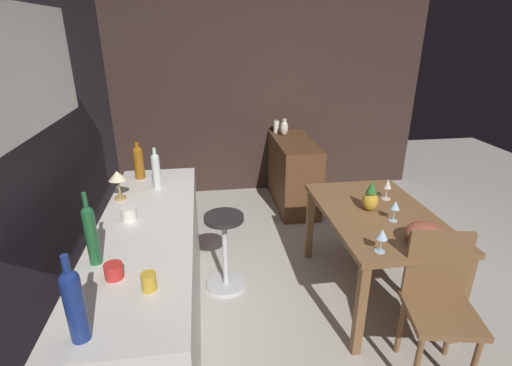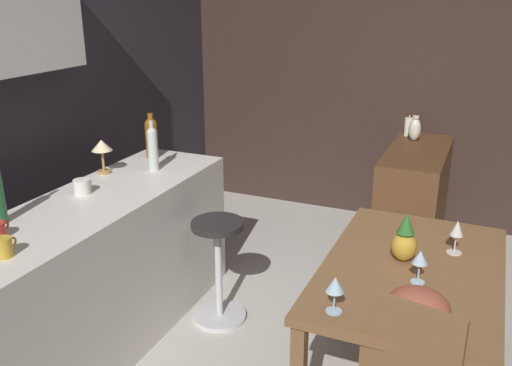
# 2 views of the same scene
# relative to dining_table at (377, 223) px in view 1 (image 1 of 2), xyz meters

# --- Properties ---
(ground_plane) EXTENTS (9.00, 9.00, 0.00)m
(ground_plane) POSITION_rel_dining_table_xyz_m (-0.14, 0.35, -0.65)
(ground_plane) COLOR #B7B2A8
(wall_kitchen_back) EXTENTS (5.20, 0.33, 2.60)m
(wall_kitchen_back) POSITION_rel_dining_table_xyz_m (-0.20, 2.43, 0.76)
(wall_kitchen_back) COLOR #38333D
(wall_kitchen_back) RESTS_ON ground_plane
(wall_side_right) EXTENTS (0.10, 4.40, 2.60)m
(wall_side_right) POSITION_rel_dining_table_xyz_m (2.41, 0.65, 0.65)
(wall_side_right) COLOR #33231E
(wall_side_right) RESTS_ON ground_plane
(dining_table) EXTENTS (1.29, 0.81, 0.74)m
(dining_table) POSITION_rel_dining_table_xyz_m (0.00, 0.00, 0.00)
(dining_table) COLOR brown
(dining_table) RESTS_ON ground_plane
(kitchen_counter) EXTENTS (2.10, 0.60, 0.90)m
(kitchen_counter) POSITION_rel_dining_table_xyz_m (-0.27, 1.69, -0.20)
(kitchen_counter) COLOR silver
(kitchen_counter) RESTS_ON ground_plane
(sideboard_cabinet) EXTENTS (1.10, 0.44, 0.82)m
(sideboard_cabinet) POSITION_rel_dining_table_xyz_m (1.80, 0.23, -0.24)
(sideboard_cabinet) COLOR #56351E
(sideboard_cabinet) RESTS_ON ground_plane
(chair_near_window) EXTENTS (0.47, 0.47, 0.93)m
(chair_near_window) POSITION_rel_dining_table_xyz_m (-0.75, -0.06, -0.14)
(chair_near_window) COLOR brown
(chair_near_window) RESTS_ON ground_plane
(bar_stool) EXTENTS (0.34, 0.34, 0.67)m
(bar_stool) POSITION_rel_dining_table_xyz_m (0.26, 1.17, -0.29)
(bar_stool) COLOR #262323
(bar_stool) RESTS_ON ground_plane
(wine_glass_left) EXTENTS (0.07, 0.07, 0.16)m
(wine_glass_left) POSITION_rel_dining_table_xyz_m (-0.14, -0.04, 0.21)
(wine_glass_left) COLOR silver
(wine_glass_left) RESTS_ON dining_table
(wine_glass_right) EXTENTS (0.08, 0.08, 0.17)m
(wine_glass_right) POSITION_rel_dining_table_xyz_m (0.24, -0.17, 0.22)
(wine_glass_right) COLOR silver
(wine_glass_right) RESTS_ON dining_table
(wine_glass_center) EXTENTS (0.08, 0.08, 0.16)m
(wine_glass_center) POSITION_rel_dining_table_xyz_m (-0.52, 0.24, 0.21)
(wine_glass_center) COLOR silver
(wine_glass_center) RESTS_ON dining_table
(pineapple_centerpiece) EXTENTS (0.12, 0.12, 0.24)m
(pineapple_centerpiece) POSITION_rel_dining_table_xyz_m (0.06, 0.05, 0.19)
(pineapple_centerpiece) COLOR gold
(pineapple_centerpiece) RESTS_ON dining_table
(fruit_bowl) EXTENTS (0.25, 0.25, 0.14)m
(fruit_bowl) POSITION_rel_dining_table_xyz_m (-0.47, -0.08, 0.16)
(fruit_bowl) COLOR #9E4C38
(fruit_bowl) RESTS_ON dining_table
(wine_bottle_amber) EXTENTS (0.08, 0.08, 0.31)m
(wine_bottle_amber) POSITION_rel_dining_table_xyz_m (0.59, 1.84, 0.40)
(wine_bottle_amber) COLOR #8C5114
(wine_bottle_amber) RESTS_ON kitchen_counter
(wine_bottle_clear) EXTENTS (0.06, 0.06, 0.32)m
(wine_bottle_clear) POSITION_rel_dining_table_xyz_m (0.36, 1.67, 0.40)
(wine_bottle_clear) COLOR silver
(wine_bottle_clear) RESTS_ON kitchen_counter
(wine_bottle_green) EXTENTS (0.06, 0.06, 0.40)m
(wine_bottle_green) POSITION_rel_dining_table_xyz_m (-0.65, 1.90, 0.43)
(wine_bottle_green) COLOR #1E592D
(wine_bottle_green) RESTS_ON kitchen_counter
(wine_bottle_cobalt) EXTENTS (0.08, 0.08, 0.39)m
(wine_bottle_cobalt) POSITION_rel_dining_table_xyz_m (-1.19, 1.82, 0.43)
(wine_bottle_cobalt) COLOR navy
(wine_bottle_cobalt) RESTS_ON kitchen_counter
(cup_red) EXTENTS (0.13, 0.09, 0.08)m
(cup_red) POSITION_rel_dining_table_xyz_m (-0.79, 1.77, 0.29)
(cup_red) COLOR red
(cup_red) RESTS_ON kitchen_counter
(cup_white) EXTENTS (0.13, 0.09, 0.08)m
(cup_white) POSITION_rel_dining_table_xyz_m (-0.16, 1.80, 0.29)
(cup_white) COLOR white
(cup_white) RESTS_ON kitchen_counter
(cup_mustard) EXTENTS (0.11, 0.07, 0.09)m
(cup_mustard) POSITION_rel_dining_table_xyz_m (-0.91, 1.59, 0.30)
(cup_mustard) COLOR gold
(cup_mustard) RESTS_ON kitchen_counter
(counter_lamp) EXTENTS (0.13, 0.13, 0.22)m
(counter_lamp) POSITION_rel_dining_table_xyz_m (0.18, 1.92, 0.41)
(counter_lamp) COLOR #A58447
(counter_lamp) RESTS_ON kitchen_counter
(pillar_candle_tall) EXTENTS (0.07, 0.07, 0.18)m
(pillar_candle_tall) POSITION_rel_dining_table_xyz_m (2.21, 0.37, 0.25)
(pillar_candle_tall) COLOR white
(pillar_candle_tall) RESTS_ON sideboard_cabinet
(vase_ceramic_ivory) EXTENTS (0.10, 0.10, 0.21)m
(vase_ceramic_ivory) POSITION_rel_dining_table_xyz_m (2.06, 0.30, 0.27)
(vase_ceramic_ivory) COLOR beige
(vase_ceramic_ivory) RESTS_ON sideboard_cabinet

